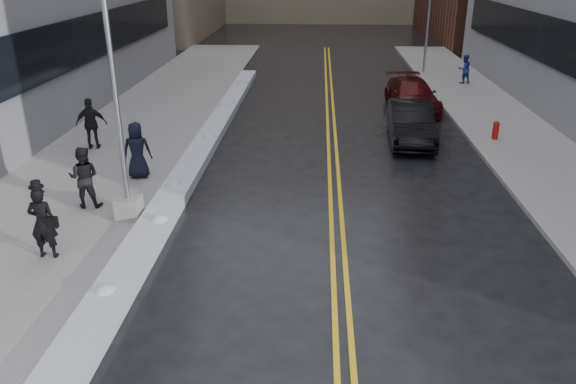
# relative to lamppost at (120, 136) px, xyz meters

# --- Properties ---
(ground) EXTENTS (160.00, 160.00, 0.00)m
(ground) POSITION_rel_lamppost_xyz_m (3.30, -2.00, -2.53)
(ground) COLOR black
(ground) RESTS_ON ground
(sidewalk_west) EXTENTS (5.50, 50.00, 0.15)m
(sidewalk_west) POSITION_rel_lamppost_xyz_m (-2.45, 8.00, -2.46)
(sidewalk_west) COLOR gray
(sidewalk_west) RESTS_ON ground
(sidewalk_east) EXTENTS (4.00, 50.00, 0.15)m
(sidewalk_east) POSITION_rel_lamppost_xyz_m (13.30, 8.00, -2.46)
(sidewalk_east) COLOR gray
(sidewalk_east) RESTS_ON ground
(lane_line_left) EXTENTS (0.12, 50.00, 0.01)m
(lane_line_left) POSITION_rel_lamppost_xyz_m (5.65, 8.00, -2.53)
(lane_line_left) COLOR gold
(lane_line_left) RESTS_ON ground
(lane_line_right) EXTENTS (0.12, 50.00, 0.01)m
(lane_line_right) POSITION_rel_lamppost_xyz_m (5.95, 8.00, -2.53)
(lane_line_right) COLOR gold
(lane_line_right) RESTS_ON ground
(snow_ridge) EXTENTS (0.90, 30.00, 0.34)m
(snow_ridge) POSITION_rel_lamppost_xyz_m (0.85, 6.00, -2.36)
(snow_ridge) COLOR #B9BCC2
(snow_ridge) RESTS_ON ground
(lamppost) EXTENTS (0.65, 0.65, 7.62)m
(lamppost) POSITION_rel_lamppost_xyz_m (0.00, 0.00, 0.00)
(lamppost) COLOR gray
(lamppost) RESTS_ON sidewalk_west
(fire_hydrant) EXTENTS (0.26, 0.26, 0.73)m
(fire_hydrant) POSITION_rel_lamppost_xyz_m (12.30, 8.00, -1.98)
(fire_hydrant) COLOR maroon
(fire_hydrant) RESTS_ON sidewalk_east
(traffic_signal) EXTENTS (0.16, 0.20, 6.00)m
(traffic_signal) POSITION_rel_lamppost_xyz_m (11.80, 22.00, 0.87)
(traffic_signal) COLOR gray
(traffic_signal) RESTS_ON sidewalk_east
(pedestrian_fedora) EXTENTS (0.67, 0.45, 1.81)m
(pedestrian_fedora) POSITION_rel_lamppost_xyz_m (-1.28, -2.29, -1.48)
(pedestrian_fedora) COLOR black
(pedestrian_fedora) RESTS_ON sidewalk_west
(pedestrian_b) EXTENTS (0.93, 0.75, 1.81)m
(pedestrian_b) POSITION_rel_lamppost_xyz_m (-1.47, 0.69, -1.48)
(pedestrian_b) COLOR black
(pedestrian_b) RESTS_ON sidewalk_west
(pedestrian_c) EXTENTS (0.97, 0.69, 1.87)m
(pedestrian_c) POSITION_rel_lamppost_xyz_m (-0.65, 3.08, -1.45)
(pedestrian_c) COLOR black
(pedestrian_c) RESTS_ON sidewalk_west
(pedestrian_d) EXTENTS (1.20, 0.68, 1.93)m
(pedestrian_d) POSITION_rel_lamppost_xyz_m (-3.26, 5.95, -1.42)
(pedestrian_d) COLOR black
(pedestrian_d) RESTS_ON sidewalk_west
(pedestrian_east) EXTENTS (0.96, 0.87, 1.62)m
(pedestrian_east) POSITION_rel_lamppost_xyz_m (13.51, 18.81, -1.58)
(pedestrian_east) COLOR navy
(pedestrian_east) RESTS_ON sidewalk_east
(car_black) EXTENTS (1.89, 4.80, 1.56)m
(car_black) POSITION_rel_lamppost_xyz_m (8.93, 7.95, -1.76)
(car_black) COLOR black
(car_black) RESTS_ON ground
(car_maroon) EXTENTS (2.40, 5.12, 1.44)m
(car_maroon) POSITION_rel_lamppost_xyz_m (9.73, 13.10, -1.81)
(car_maroon) COLOR #3B090B
(car_maroon) RESTS_ON ground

